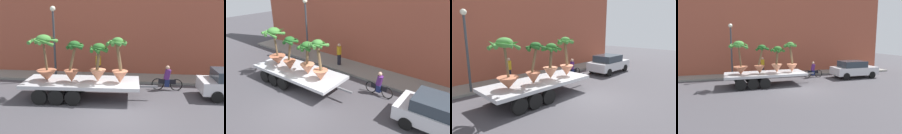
# 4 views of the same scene
# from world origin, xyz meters

# --- Properties ---
(ground_plane) EXTENTS (60.00, 60.00, 0.00)m
(ground_plane) POSITION_xyz_m (0.00, 0.00, 0.00)
(ground_plane) COLOR #423F44
(sidewalk) EXTENTS (24.00, 2.20, 0.15)m
(sidewalk) POSITION_xyz_m (0.00, 6.10, 0.07)
(sidewalk) COLOR gray
(sidewalk) RESTS_ON ground
(building_facade) EXTENTS (24.00, 1.20, 9.26)m
(building_facade) POSITION_xyz_m (0.00, 7.80, 4.63)
(building_facade) COLOR #9E4C38
(building_facade) RESTS_ON ground
(flatbed_trailer) EXTENTS (7.29, 2.68, 0.98)m
(flatbed_trailer) POSITION_xyz_m (-2.44, 1.95, 0.78)
(flatbed_trailer) COLOR #B7BABF
(flatbed_trailer) RESTS_ON ground
(potted_palm_rear) EXTENTS (1.13, 1.13, 2.22)m
(potted_palm_rear) POSITION_xyz_m (-2.59, 1.72, 1.98)
(potted_palm_rear) COLOR #B26647
(potted_palm_rear) RESTS_ON flatbed_trailer
(potted_palm_middle) EXTENTS (1.17, 1.13, 2.42)m
(potted_palm_middle) POSITION_xyz_m (-0.14, 1.80, 2.07)
(potted_palm_middle) COLOR #C17251
(potted_palm_middle) RESTS_ON flatbed_trailer
(potted_palm_front) EXTENTS (1.14, 1.21, 2.09)m
(potted_palm_front) POSITION_xyz_m (-1.26, 1.94, 1.95)
(potted_palm_front) COLOR tan
(potted_palm_front) RESTS_ON flatbed_trailer
(potted_palm_extra) EXTENTS (1.43, 1.52, 2.51)m
(potted_palm_extra) POSITION_xyz_m (-4.13, 1.82, 2.15)
(potted_palm_extra) COLOR #B26647
(potted_palm_extra) RESTS_ON flatbed_trailer
(cyclist) EXTENTS (1.84, 0.36, 1.54)m
(cyclist) POSITION_xyz_m (2.60, 3.92, 0.67)
(cyclist) COLOR black
(cyclist) RESTS_ON ground
(pedestrian_near_gate) EXTENTS (0.36, 0.36, 1.71)m
(pedestrian_near_gate) POSITION_xyz_m (-1.91, 5.86, 1.04)
(pedestrian_near_gate) COLOR black
(pedestrian_near_gate) RESTS_ON sidewalk
(street_lamp) EXTENTS (0.36, 0.36, 4.83)m
(street_lamp) POSITION_xyz_m (-4.77, 5.30, 3.23)
(street_lamp) COLOR #383D42
(street_lamp) RESTS_ON sidewalk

